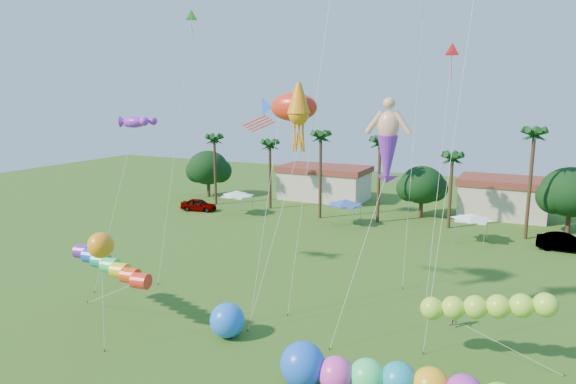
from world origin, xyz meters
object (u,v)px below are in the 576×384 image
at_px(caterpillar_inflatable, 384,380).
at_px(spectator_b, 454,315).
at_px(car_a, 199,205).
at_px(car_b, 565,243).
at_px(blue_ball, 227,320).

bearing_deg(caterpillar_inflatable, spectator_b, 70.47).
xyz_separation_m(car_a, car_b, (42.25, 1.33, 0.05)).
distance_m(car_a, spectator_b, 40.83).
distance_m(car_a, blue_ball, 36.34).
distance_m(spectator_b, blue_ball, 14.61).
relative_size(car_a, spectator_b, 2.90).
bearing_deg(car_a, car_b, -100.47).
height_order(car_b, blue_ball, blue_ball).
height_order(car_b, caterpillar_inflatable, caterpillar_inflatable).
distance_m(car_a, car_b, 42.27).
distance_m(car_b, spectator_b, 23.04).
relative_size(car_b, blue_ball, 2.34).
distance_m(spectator_b, caterpillar_inflatable, 9.98).
xyz_separation_m(spectator_b, blue_ball, (-12.43, -7.67, 0.29)).
bearing_deg(car_b, car_a, 92.20).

